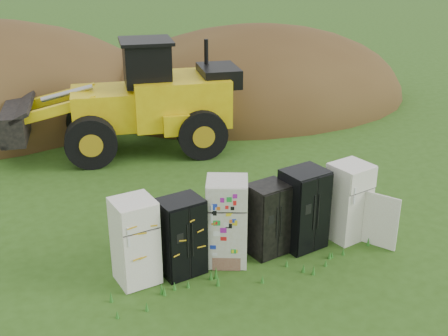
# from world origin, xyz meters

# --- Properties ---
(ground) EXTENTS (120.00, 120.00, 0.00)m
(ground) POSITION_xyz_m (0.00, 0.00, 0.00)
(ground) COLOR #2C4F15
(ground) RESTS_ON ground
(fridge_leftmost) EXTENTS (0.91, 0.88, 1.82)m
(fridge_leftmost) POSITION_xyz_m (-2.53, 0.01, 0.91)
(fridge_leftmost) COLOR white
(fridge_leftmost) RESTS_ON ground
(fridge_black_side) EXTENTS (0.99, 0.84, 1.68)m
(fridge_black_side) POSITION_xyz_m (-1.58, -0.03, 0.84)
(fridge_black_side) COLOR black
(fridge_black_side) RESTS_ON ground
(fridge_sticker) EXTENTS (1.10, 1.06, 1.92)m
(fridge_sticker) POSITION_xyz_m (-0.54, 0.03, 0.96)
(fridge_sticker) COLOR silver
(fridge_sticker) RESTS_ON ground
(fridge_dark_mid) EXTENTS (0.97, 0.85, 1.64)m
(fridge_dark_mid) POSITION_xyz_m (0.43, 0.04, 0.82)
(fridge_dark_mid) COLOR black
(fridge_dark_mid) RESTS_ON ground
(fridge_black_right) EXTENTS (1.06, 0.94, 1.85)m
(fridge_black_right) POSITION_xyz_m (1.28, 0.00, 0.93)
(fridge_black_right) COLOR black
(fridge_black_right) RESTS_ON ground
(fridge_open_door) EXTENTS (0.98, 0.93, 1.84)m
(fridge_open_door) POSITION_xyz_m (2.44, -0.03, 0.92)
(fridge_open_door) COLOR white
(fridge_open_door) RESTS_ON ground
(wheel_loader) EXTENTS (7.81, 4.10, 3.60)m
(wheel_loader) POSITION_xyz_m (-1.18, 7.57, 1.80)
(wheel_loader) COLOR yellow
(wheel_loader) RESTS_ON ground
(dirt_mound_right) EXTENTS (13.57, 9.95, 6.37)m
(dirt_mound_right) POSITION_xyz_m (5.38, 11.59, 0.00)
(dirt_mound_right) COLOR #462E16
(dirt_mound_right) RESTS_ON ground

